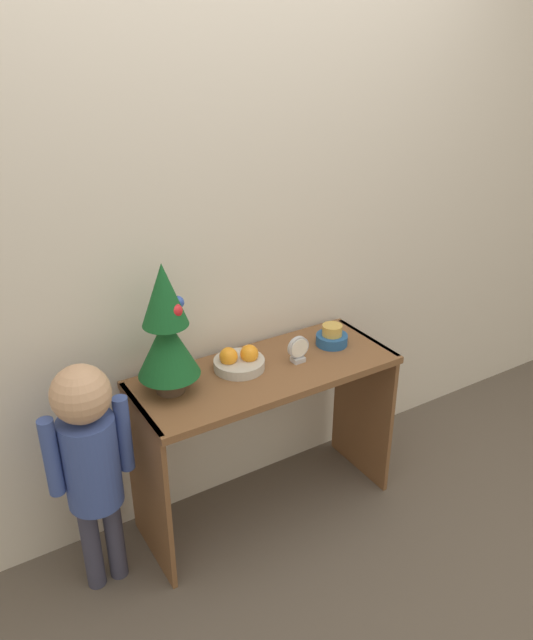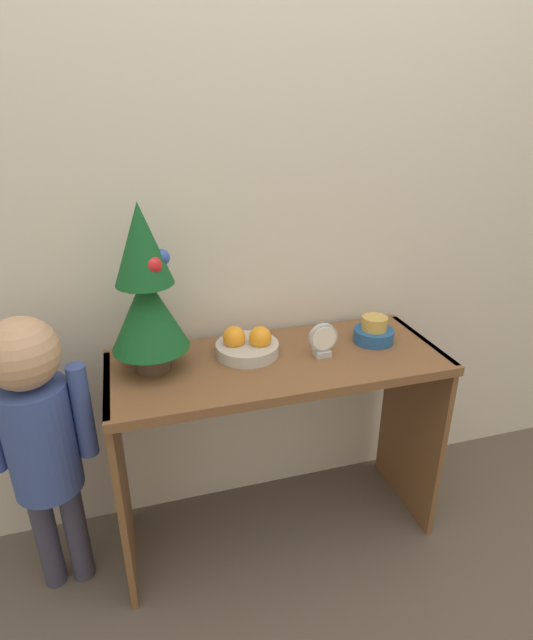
# 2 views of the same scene
# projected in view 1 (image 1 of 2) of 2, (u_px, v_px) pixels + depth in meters

# --- Properties ---
(ground_plane) EXTENTS (12.00, 12.00, 0.00)m
(ground_plane) POSITION_uv_depth(u_px,v_px,m) (292.00, 537.00, 2.65)
(ground_plane) COLOR brown
(back_wall) EXTENTS (7.00, 0.05, 2.50)m
(back_wall) POSITION_uv_depth(u_px,v_px,m) (231.00, 224.00, 2.47)
(back_wall) COLOR beige
(back_wall) RESTS_ON ground_plane
(console_table) EXTENTS (1.08, 0.44, 0.72)m
(console_table) POSITION_uv_depth(u_px,v_px,m) (266.00, 404.00, 2.57)
(console_table) COLOR brown
(console_table) RESTS_ON ground_plane
(mini_tree) EXTENTS (0.23, 0.23, 0.51)m
(mini_tree) POSITION_uv_depth(u_px,v_px,m) (166.00, 330.00, 2.24)
(mini_tree) COLOR #4C3828
(mini_tree) RESTS_ON console_table
(fruit_bowl) EXTENTS (0.21, 0.21, 0.10)m
(fruit_bowl) POSITION_uv_depth(u_px,v_px,m) (239.00, 361.00, 2.49)
(fruit_bowl) COLOR #B7B2A8
(fruit_bowl) RESTS_ON console_table
(singing_bowl) EXTENTS (0.14, 0.14, 0.09)m
(singing_bowl) POSITION_uv_depth(u_px,v_px,m) (332.00, 337.00, 2.67)
(singing_bowl) COLOR #235189
(singing_bowl) RESTS_ON console_table
(desk_clock) EXTENTS (0.09, 0.04, 0.11)m
(desk_clock) POSITION_uv_depth(u_px,v_px,m) (298.00, 350.00, 2.53)
(desk_clock) COLOR #B2B2B7
(desk_clock) RESTS_ON console_table
(child_figure) EXTENTS (0.31, 0.21, 0.96)m
(child_figure) POSITION_uv_depth(u_px,v_px,m) (90.00, 452.00, 2.19)
(child_figure) COLOR #38384C
(child_figure) RESTS_ON ground_plane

